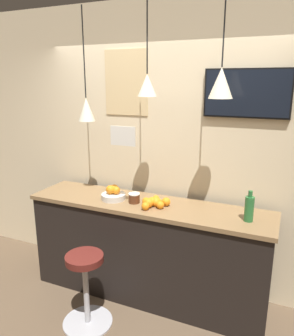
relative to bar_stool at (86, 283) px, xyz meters
name	(u,v)px	position (x,y,z in m)	size (l,w,h in m)	color
ground_plane	(117,336)	(0.32, -0.03, -0.41)	(14.00, 14.00, 0.00)	brown
back_wall	(162,150)	(0.32, 1.00, 1.04)	(8.00, 0.06, 2.90)	beige
service_counter	(147,250)	(0.32, 0.61, 0.09)	(2.38, 0.57, 1.00)	black
bar_stool	(86,283)	(0.00, 0.00, 0.00)	(0.45, 0.45, 0.69)	#B7B7BC
fruit_bowl	(113,194)	(-0.03, 0.58, 0.64)	(0.24, 0.24, 0.14)	beige
orange_pile	(154,202)	(0.41, 0.57, 0.63)	(0.26, 0.29, 0.09)	orange
juice_bottle	(249,208)	(1.27, 0.57, 0.70)	(0.08, 0.08, 0.27)	#286B33
spread_jar	(134,198)	(0.20, 0.57, 0.64)	(0.11, 0.11, 0.09)	#562D19
pendant_lamp_left	(86,109)	(-0.32, 0.61, 1.46)	(0.16, 0.16, 1.05)	black
pendant_lamp_middle	(147,85)	(0.32, 0.61, 1.69)	(0.17, 0.17, 0.80)	black
pendant_lamp_right	(221,83)	(0.97, 0.61, 1.71)	(0.20, 0.20, 0.80)	black
mounted_tv	(247,93)	(1.13, 0.95, 1.62)	(0.75, 0.04, 0.43)	black
hanging_menu_board	(123,136)	(0.18, 0.41, 1.26)	(0.24, 0.01, 0.17)	white
wall_poster	(126,83)	(-0.07, 0.97, 1.71)	(0.48, 0.01, 0.65)	#DBBC84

